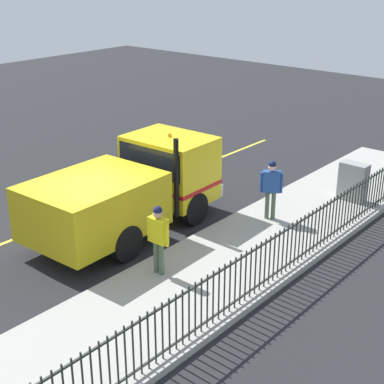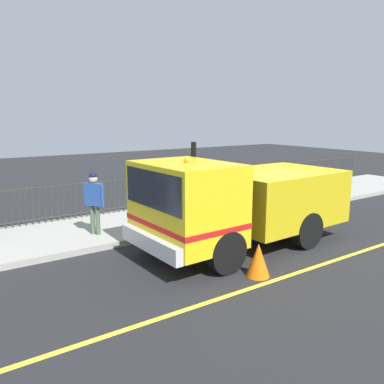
{
  "view_description": "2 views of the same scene",
  "coord_description": "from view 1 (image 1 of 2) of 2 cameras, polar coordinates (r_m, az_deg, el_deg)",
  "views": [
    {
      "loc": [
        10.85,
        -8.83,
        7.12
      ],
      "look_at": [
        1.82,
        1.81,
        1.52
      ],
      "focal_mm": 54.7,
      "sensor_mm": 36.0,
      "label": 1
    },
    {
      "loc": [
        -7.38,
        7.88,
        3.37
      ],
      "look_at": [
        1.34,
        1.94,
        1.3
      ],
      "focal_mm": 36.18,
      "sensor_mm": 36.0,
      "label": 2
    }
  ],
  "objects": [
    {
      "name": "lane_marking",
      "position": [
        17.21,
        -13.99,
        -3.26
      ],
      "size": [
        0.12,
        22.36,
        0.01
      ],
      "primitive_type": "cube",
      "color": "yellow",
      "rests_on": "ground"
    },
    {
      "name": "sidewalk_slab",
      "position": [
        13.61,
        -0.33,
        -9.28
      ],
      "size": [
        3.19,
        24.84,
        0.16
      ],
      "primitive_type": "cube",
      "color": "#A3A099",
      "rests_on": "ground"
    },
    {
      "name": "work_truck",
      "position": [
        16.18,
        -5.57,
        0.71
      ],
      "size": [
        2.66,
        5.89,
        2.71
      ],
      "rotation": [
        0.0,
        0.0,
        0.03
      ],
      "color": "yellow",
      "rests_on": "ground"
    },
    {
      "name": "traffic_cone",
      "position": [
        18.11,
        -7.53,
        -0.23
      ],
      "size": [
        0.51,
        0.51,
        0.73
      ],
      "primitive_type": "cone",
      "color": "orange",
      "rests_on": "ground"
    },
    {
      "name": "pedestrian_distant",
      "position": [
        13.55,
        -3.32,
        -3.99
      ],
      "size": [
        0.64,
        0.23,
        1.73
      ],
      "rotation": [
        0.0,
        0.0,
        6.28
      ],
      "color": "yellow",
      "rests_on": "sidewalk_slab"
    },
    {
      "name": "worker_standing",
      "position": [
        16.56,
        7.74,
        0.81
      ],
      "size": [
        0.56,
        0.45,
        1.74
      ],
      "rotation": [
        0.0,
        0.0,
        -2.58
      ],
      "color": "#264C99",
      "rests_on": "sidewalk_slab"
    },
    {
      "name": "ground_plane",
      "position": [
        15.69,
        -9.42,
        -5.43
      ],
      "size": [
        54.66,
        54.66,
        0.0
      ],
      "primitive_type": "plane",
      "color": "#232326",
      "rests_on": "ground"
    },
    {
      "name": "utility_cabinet",
      "position": [
        18.54,
        15.44,
        0.97
      ],
      "size": [
        0.84,
        0.44,
        1.19
      ],
      "primitive_type": "cube",
      "color": "gray",
      "rests_on": "sidewalk_slab"
    },
    {
      "name": "iron_fence",
      "position": [
        12.53,
        4.49,
        -8.63
      ],
      "size": [
        0.04,
        21.15,
        1.21
      ],
      "color": "#2D332D",
      "rests_on": "sidewalk_slab"
    }
  ]
}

